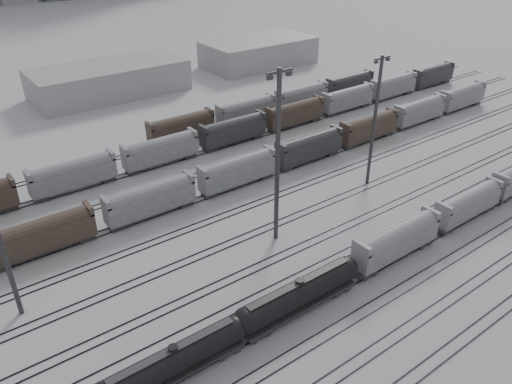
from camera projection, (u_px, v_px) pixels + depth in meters
ground at (330, 301)px, 63.46m from camera, size 900.00×900.00×0.00m
tracks at (249, 237)px, 75.66m from camera, size 220.00×71.50×0.16m
tank_car_a at (174, 361)px, 51.74m from camera, size 17.85×2.98×4.41m
tank_car_b at (299, 294)px, 60.52m from camera, size 19.10×3.18×4.72m
hopper_car_a at (397, 239)px, 69.52m from camera, size 15.19×3.02×5.43m
hopper_car_b at (468, 203)px, 78.58m from camera, size 14.25×2.83×5.10m
light_mast_c at (278, 155)px, 68.92m from camera, size 4.17×0.67×26.07m
light_mast_d at (375, 119)px, 85.16m from camera, size 3.72×0.59×23.22m
bg_string_near at (238, 172)px, 88.61m from camera, size 151.00×3.00×5.60m
bg_string_mid at (233, 131)px, 105.00m from camera, size 151.00×3.00×5.60m
bg_string_far at (275, 104)px, 119.68m from camera, size 66.00×3.00×5.60m
warehouse_mid at (109, 80)px, 133.12m from camera, size 40.00×18.00×8.00m
warehouse_right at (259, 52)px, 159.08m from camera, size 35.00×18.00×8.00m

